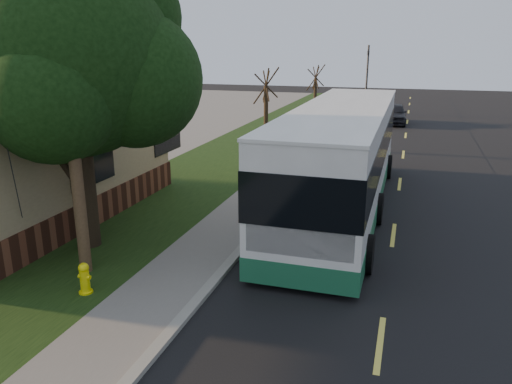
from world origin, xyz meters
TOP-DOWN VIEW (x-y plane):
  - ground at (0.00, 0.00)m, footprint 120.00×120.00m
  - road at (4.00, 10.00)m, footprint 8.00×80.00m
  - curb at (0.00, 10.00)m, footprint 0.25×80.00m
  - sidewalk at (-1.00, 10.00)m, footprint 2.00×80.00m
  - grass_verge at (-4.50, 10.00)m, footprint 5.00×80.00m
  - building_lot at (-14.50, 10.00)m, footprint 15.00×80.00m
  - fire_hydrant at (-2.60, 0.00)m, footprint 0.32×0.32m
  - utility_pole at (-3.31, 0.99)m, footprint 2.86×3.21m
  - leafy_tree at (-4.17, 2.65)m, footprint 6.30×6.00m
  - bare_tree_near at (-3.50, 18.00)m, footprint 1.38×1.21m
  - bare_tree_far at (-3.00, 30.00)m, footprint 1.38×1.21m
  - traffic_signal at (0.50, 34.00)m, footprint 0.18×0.22m
  - transit_bus at (2.06, 7.97)m, footprint 3.07×13.30m
  - dumpster at (-8.59, 6.34)m, footprint 1.64×1.33m
  - distant_car at (3.02, 28.87)m, footprint 1.89×4.36m

SIDE VIEW (x-z plane):
  - ground at x=0.00m, z-range 0.00..0.00m
  - road at x=4.00m, z-range 0.00..0.01m
  - building_lot at x=-14.50m, z-range 0.00..0.04m
  - grass_verge at x=-4.50m, z-range 0.00..0.07m
  - sidewalk at x=-1.00m, z-range 0.00..0.08m
  - curb at x=0.00m, z-range 0.00..0.12m
  - fire_hydrant at x=-2.60m, z-range 0.06..0.80m
  - distant_car at x=3.02m, z-range 0.00..1.46m
  - dumpster at x=-8.59m, z-range 0.04..1.44m
  - transit_bus at x=2.06m, z-range 0.12..3.71m
  - bare_tree_far at x=-3.00m, z-range -0.01..4.02m
  - bare_tree_near at x=-3.50m, z-range 0.00..4.30m
  - traffic_signal at x=0.50m, z-range 0.41..5.91m
  - utility_pole at x=-3.31m, z-range 0.10..9.17m
  - leafy_tree at x=-4.17m, z-range 1.27..9.07m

